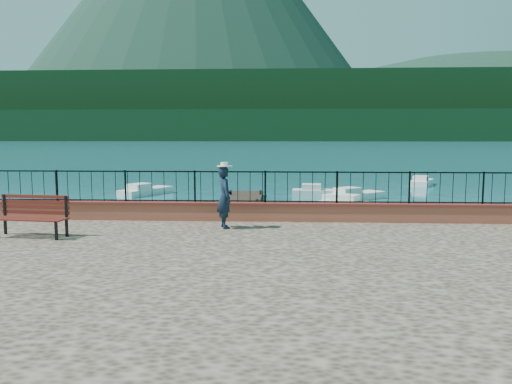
# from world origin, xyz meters

# --- Properties ---
(ground) EXTENTS (2000.00, 2000.00, 0.00)m
(ground) POSITION_xyz_m (0.00, 0.00, 0.00)
(ground) COLOR #19596B
(ground) RESTS_ON ground
(parapet) EXTENTS (28.00, 0.46, 0.58)m
(parapet) POSITION_xyz_m (0.00, 3.70, 1.49)
(parapet) COLOR #A9573D
(parapet) RESTS_ON promenade
(railing) EXTENTS (27.00, 0.05, 0.95)m
(railing) POSITION_xyz_m (0.00, 3.70, 2.25)
(railing) COLOR black
(railing) RESTS_ON parapet
(dock) EXTENTS (2.00, 16.00, 0.30)m
(dock) POSITION_xyz_m (-2.00, 12.00, 0.15)
(dock) COLOR #2D231C
(dock) RESTS_ON ground
(far_forest) EXTENTS (900.00, 60.00, 18.00)m
(far_forest) POSITION_xyz_m (0.00, 300.00, 9.00)
(far_forest) COLOR black
(far_forest) RESTS_ON ground
(foothills) EXTENTS (900.00, 120.00, 44.00)m
(foothills) POSITION_xyz_m (0.00, 360.00, 22.00)
(foothills) COLOR black
(foothills) RESTS_ON ground
(companion_hill) EXTENTS (448.00, 384.00, 180.00)m
(companion_hill) POSITION_xyz_m (220.00, 560.00, 0.00)
(companion_hill) COLOR #142D23
(companion_hill) RESTS_ON ground
(park_bench) EXTENTS (2.01, 0.85, 1.08)m
(park_bench) POSITION_xyz_m (-6.36, 0.92, 1.52)
(park_bench) COLOR black
(park_bench) RESTS_ON promenade
(person) EXTENTS (0.62, 0.75, 1.77)m
(person) POSITION_xyz_m (-1.42, 2.45, 2.09)
(person) COLOR black
(person) RESTS_ON promenade
(hat) EXTENTS (0.44, 0.44, 0.12)m
(hat) POSITION_xyz_m (-1.42, 2.45, 3.03)
(hat) COLOR white
(hat) RESTS_ON person
(boat_0) EXTENTS (4.06, 2.04, 0.80)m
(boat_0) POSITION_xyz_m (-2.63, 6.93, 0.40)
(boat_0) COLOR silver
(boat_0) RESTS_ON ground
(boat_1) EXTENTS (3.82, 2.88, 0.80)m
(boat_1) POSITION_xyz_m (3.98, 14.04, 0.40)
(boat_1) COLOR silver
(boat_1) RESTS_ON ground
(boat_2) EXTENTS (4.02, 3.67, 0.80)m
(boat_2) POSITION_xyz_m (4.52, 18.10, 0.40)
(boat_2) COLOR silver
(boat_2) RESTS_ON ground
(boat_3) EXTENTS (2.95, 4.07, 0.80)m
(boat_3) POSITION_xyz_m (-8.59, 19.90, 0.40)
(boat_3) COLOR silver
(boat_3) RESTS_ON ground
(boat_4) EXTENTS (3.46, 1.51, 0.80)m
(boat_4) POSITION_xyz_m (2.55, 19.69, 0.40)
(boat_4) COLOR silver
(boat_4) RESTS_ON ground
(boat_5) EXTENTS (2.58, 3.65, 0.80)m
(boat_5) POSITION_xyz_m (10.83, 26.89, 0.40)
(boat_5) COLOR silver
(boat_5) RESTS_ON ground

